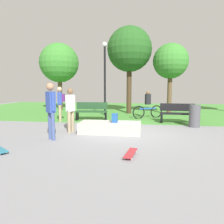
% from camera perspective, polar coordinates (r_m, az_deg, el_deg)
% --- Properties ---
extents(ground_plane, '(28.00, 28.00, 0.00)m').
position_cam_1_polar(ground_plane, '(7.65, 4.93, -5.72)').
color(ground_plane, gray).
extents(grass_lawn, '(26.60, 12.31, 0.01)m').
position_cam_1_polar(grass_lawn, '(15.39, 6.59, 0.68)').
color(grass_lawn, '#478C38').
rests_on(grass_lawn, ground_plane).
extents(concrete_ledge, '(2.24, 0.94, 0.41)m').
position_cam_1_polar(concrete_ledge, '(7.45, -0.51, -4.43)').
color(concrete_ledge, '#A8A59E').
rests_on(concrete_ledge, ground_plane).
extents(backpack_on_ledge, '(0.21, 0.29, 0.32)m').
position_cam_1_polar(backpack_on_ledge, '(7.36, 0.79, -1.70)').
color(backpack_on_ledge, '#1E4C8C').
rests_on(backpack_on_ledge, concrete_ledge).
extents(skater_performing_trick, '(0.37, 0.36, 1.82)m').
position_cam_1_polar(skater_performing_trick, '(6.68, -16.87, 1.50)').
color(skater_performing_trick, '#3F5184').
rests_on(skater_performing_trick, ground_plane).
extents(skater_watching, '(0.28, 0.42, 1.64)m').
position_cam_1_polar(skater_watching, '(7.65, -11.63, 1.42)').
color(skater_watching, tan).
rests_on(skater_watching, ground_plane).
extents(skateboard_by_ledge, '(0.32, 0.82, 0.08)m').
position_cam_1_polar(skateboard_by_ledge, '(5.11, 5.27, -11.45)').
color(skateboard_by_ledge, '#A5262D').
rests_on(skateboard_by_ledge, ground_plane).
extents(park_bench_near_path, '(1.64, 0.61, 0.91)m').
position_cam_1_polar(park_bench_near_path, '(10.43, -5.76, 0.35)').
color(park_bench_near_path, '#1E4223').
rests_on(park_bench_near_path, ground_plane).
extents(park_bench_center_lawn, '(1.61, 0.51, 0.91)m').
position_cam_1_polar(park_bench_center_lawn, '(10.04, 17.98, -0.21)').
color(park_bench_center_lawn, black).
rests_on(park_bench_center_lawn, ground_plane).
extents(tree_leaning_ash, '(2.80, 2.80, 5.45)m').
position_cam_1_polar(tree_leaning_ash, '(13.29, 4.94, 17.06)').
color(tree_leaning_ash, '#42301E').
rests_on(tree_leaning_ash, grass_lawn).
extents(tree_broad_elm, '(2.82, 2.82, 4.86)m').
position_cam_1_polar(tree_broad_elm, '(15.63, -14.65, 13.17)').
color(tree_broad_elm, brown).
rests_on(tree_broad_elm, grass_lawn).
extents(tree_young_birch, '(2.11, 2.11, 4.31)m').
position_cam_1_polar(tree_young_birch, '(13.09, 16.19, 13.46)').
color(tree_young_birch, brown).
rests_on(tree_young_birch, grass_lawn).
extents(lamp_post, '(0.28, 0.28, 4.31)m').
position_cam_1_polar(lamp_post, '(12.22, -2.04, 11.35)').
color(lamp_post, black).
rests_on(lamp_post, ground_plane).
extents(trash_bin, '(0.45, 0.45, 0.95)m').
position_cam_1_polar(trash_bin, '(9.23, 22.26, -1.05)').
color(trash_bin, '#4C4C51').
rests_on(trash_bin, ground_plane).
extents(pedestrian_with_backpack, '(0.41, 0.42, 1.70)m').
position_cam_1_polar(pedestrian_with_backpack, '(10.27, -14.37, 3.09)').
color(pedestrian_with_backpack, tan).
rests_on(pedestrian_with_backpack, ground_plane).
extents(cyclist_on_bicycle, '(1.64, 0.91, 1.52)m').
position_cam_1_polar(cyclist_on_bicycle, '(11.22, 10.05, 1.53)').
color(cyclist_on_bicycle, black).
rests_on(cyclist_on_bicycle, ground_plane).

